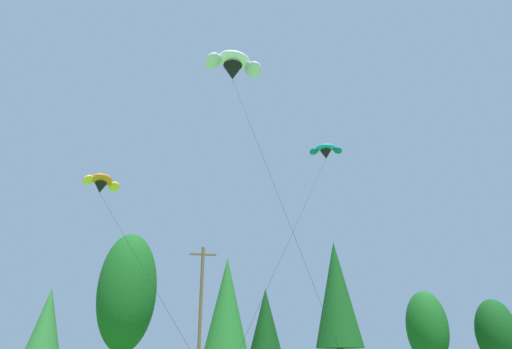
# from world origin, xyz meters

# --- Properties ---
(treeline_tree_d) EXTENTS (3.68, 3.68, 9.44)m
(treeline_tree_d) POSITION_xyz_m (-16.44, 56.74, 5.91)
(treeline_tree_d) COLOR #472D19
(treeline_tree_d) RESTS_ON ground_plane
(treeline_tree_e) EXTENTS (5.88, 5.88, 15.10)m
(treeline_tree_e) POSITION_xyz_m (-8.96, 55.69, 9.15)
(treeline_tree_e) COLOR #472D19
(treeline_tree_e) RESTS_ON ground_plane
(treeline_tree_f) EXTENTS (4.41, 4.41, 12.78)m
(treeline_tree_f) POSITION_xyz_m (1.16, 54.92, 8.01)
(treeline_tree_f) COLOR #472D19
(treeline_tree_f) RESTS_ON ground_plane
(treeline_tree_g) EXTENTS (3.78, 3.78, 9.92)m
(treeline_tree_g) POSITION_xyz_m (5.54, 56.55, 6.21)
(treeline_tree_g) COLOR #472D19
(treeline_tree_g) RESTS_ON ground_plane
(treeline_tree_h) EXTENTS (4.79, 4.79, 14.49)m
(treeline_tree_h) POSITION_xyz_m (12.28, 52.75, 9.08)
(treeline_tree_h) COLOR #472D19
(treeline_tree_h) RESTS_ON ground_plane
(treeline_tree_i) EXTENTS (4.48, 4.48, 9.93)m
(treeline_tree_i) POSITION_xyz_m (23.31, 55.28, 6.01)
(treeline_tree_i) COLOR #472D19
(treeline_tree_i) RESTS_ON ground_plane
(treeline_tree_j) EXTENTS (4.20, 4.20, 8.90)m
(treeline_tree_j) POSITION_xyz_m (29.86, 52.90, 5.38)
(treeline_tree_j) COLOR #472D19
(treeline_tree_j) RESTS_ON ground_plane
(utility_pole) EXTENTS (2.20, 0.26, 11.24)m
(utility_pole) POSITION_xyz_m (-2.13, 44.01, 5.89)
(utility_pole) COLOR brown
(utility_pole) RESTS_ON ground_plane
(parafoil_kite_high_orange) EXTENTS (7.54, 10.80, 11.78)m
(parafoil_kite_high_orange) POSITION_xyz_m (-9.05, 33.21, 12.33)
(parafoil_kite_high_orange) COLOR orange
(parafoil_kite_mid_white) EXTENTS (5.75, 9.05, 20.11)m
(parafoil_kite_mid_white) POSITION_xyz_m (-1.45, 31.24, 20.37)
(parafoil_kite_mid_white) COLOR white
(parafoil_kite_far_teal) EXTENTS (12.14, 18.66, 19.13)m
(parafoil_kite_far_teal) POSITION_xyz_m (8.03, 41.23, 19.56)
(parafoil_kite_far_teal) COLOR teal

